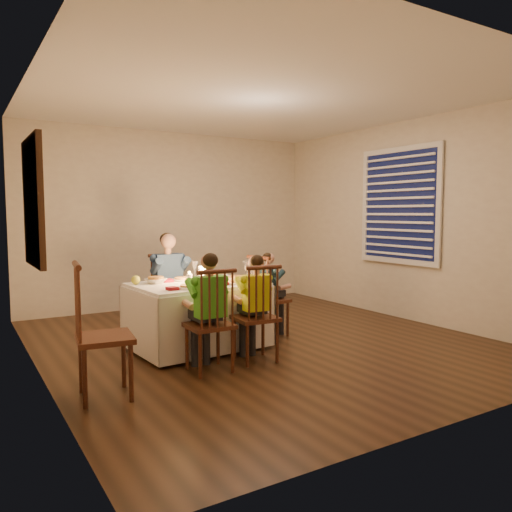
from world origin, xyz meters
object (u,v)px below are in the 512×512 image
dining_table (198,302)px  chair_extra (106,397)px  chair_near_left (210,371)px  adult (170,334)px  child_teal (269,336)px  chair_near_right (255,361)px  chair_adult (170,334)px  child_green (210,371)px  child_yellow (255,361)px  serving_bowl (156,281)px  chair_end (269,336)px

dining_table → chair_extra: size_ratio=1.32×
dining_table → chair_near_left: dining_table is taller
adult → child_teal: size_ratio=1.23×
chair_near_right → chair_extra: bearing=13.1°
chair_adult → adult: size_ratio=0.79×
dining_table → child_green: 0.93m
chair_near_left → chair_extra: (-0.96, -0.15, 0.00)m
dining_table → chair_adult: dining_table is taller
chair_extra → child_teal: (2.10, 0.95, 0.00)m
chair_adult → dining_table: bearing=-87.6°
dining_table → chair_near_left: size_ratio=1.48×
child_green → child_yellow: child_green is taller
chair_adult → serving_bowl: (-0.34, -0.50, 0.71)m
chair_extra → child_yellow: (1.47, 0.21, 0.00)m
chair_near_right → child_green: bearing=11.0°
chair_extra → child_green: (0.96, 0.15, 0.00)m
chair_adult → chair_near_right: bearing=-78.1°
chair_near_left → chair_extra: 0.97m
child_yellow → child_teal: child_yellow is taller
child_teal → serving_bowl: serving_bowl is taller
child_teal → dining_table: bearing=82.2°
chair_near_right → chair_end: same height
chair_near_right → child_green: 0.51m
serving_bowl → child_teal: bearing=-7.1°
chair_end → child_teal: (0.00, 0.00, 0.00)m
chair_end → child_yellow: (-0.64, -0.74, 0.00)m
chair_adult → child_yellow: (0.31, -1.41, 0.00)m
adult → chair_end: bearing=-35.5°
chair_adult → chair_end: 1.15m
chair_near_right → child_yellow: 0.00m
chair_adult → child_green: bearing=-98.3°
chair_adult → chair_near_left: (-0.20, -1.46, 0.00)m
dining_table → adult: 0.86m
chair_near_left → child_green: (0.00, 0.00, 0.00)m
chair_end → serving_bowl: (-1.28, 0.16, 0.71)m
chair_near_left → chair_end: bearing=-144.1°
child_yellow → chair_near_left: bearing=11.0°
chair_near_left → adult: (0.20, 1.46, 0.00)m
chair_near_left → child_yellow: size_ratio=0.92×
chair_end → chair_near_left: bearing=114.4°
chair_end → chair_extra: (-2.10, -0.95, 0.00)m
dining_table → adult: (-0.04, 0.70, -0.49)m
chair_end → adult: (-0.95, 0.66, 0.00)m
chair_extra → child_green: 0.97m
chair_near_right → dining_table: bearing=-63.7°
chair_extra → serving_bowl: serving_bowl is taller
chair_end → serving_bowl: 1.48m
child_teal → adult: bearing=44.6°
chair_adult → chair_end: (0.95, -0.66, 0.00)m
child_yellow → chair_extra: bearing=13.1°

